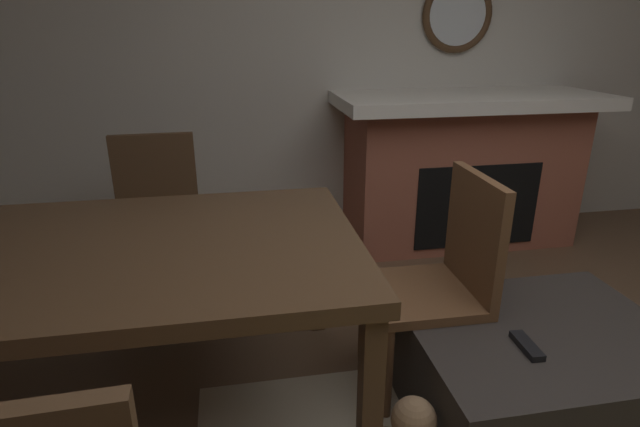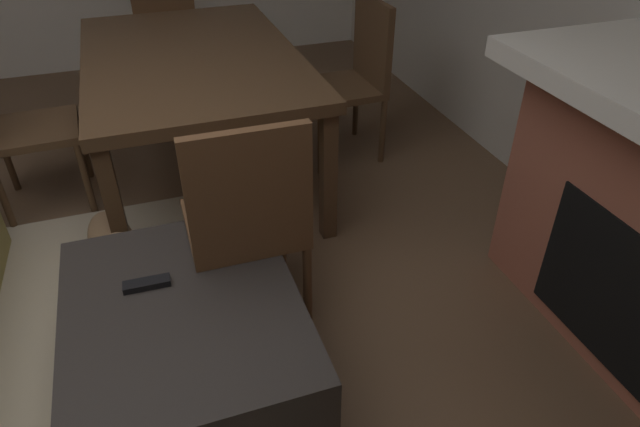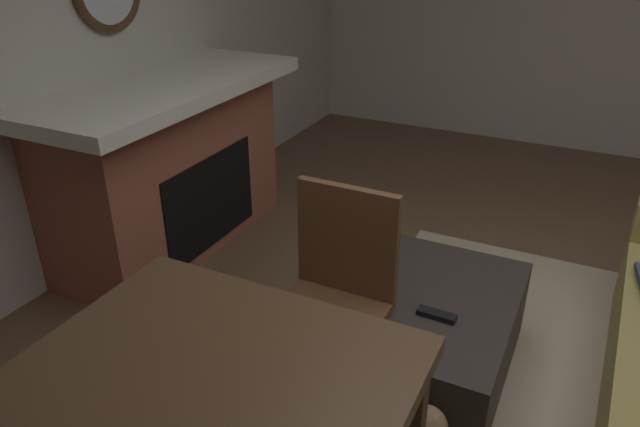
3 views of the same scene
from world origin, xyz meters
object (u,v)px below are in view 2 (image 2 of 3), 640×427
dining_chair_west (247,216)px  dining_chair_north (8,116)px  tv_remote (147,284)px  dining_chair_south (355,71)px  dining_table (192,66)px  small_dog (114,244)px  ottoman_coffee_table (189,346)px  dining_chair_east (168,28)px

dining_chair_west → dining_chair_north: size_ratio=1.00×
tv_remote → dining_chair_south: 1.93m
tv_remote → dining_table: (1.39, -0.39, 0.25)m
dining_table → dining_chair_south: 0.95m
tv_remote → small_dog: (0.62, 0.14, -0.25)m
small_dog → dining_chair_west: bearing=-132.4°
ottoman_coffee_table → dining_chair_east: size_ratio=1.04×
dining_chair_west → dining_chair_north: bearing=37.0°
small_dog → tv_remote: bearing=-167.6°
dining_chair_north → dining_chair_south: 1.88m
ottoman_coffee_table → dining_chair_west: 0.51m
tv_remote → dining_chair_north: (1.38, 0.55, 0.10)m
tv_remote → small_dog: 0.69m
tv_remote → dining_chair_south: dining_chair_south is taller
ottoman_coffee_table → dining_table: dining_table is taller
dining_table → dining_chair_east: 1.26m
small_dog → dining_chair_north: bearing=28.2°
dining_table → dining_chair_south: size_ratio=1.84×
ottoman_coffee_table → tv_remote: 0.27m
dining_table → dining_chair_west: dining_chair_west is taller
tv_remote → dining_chair_south: (1.39, -1.33, 0.10)m
ottoman_coffee_table → dining_chair_east: dining_chair_east is taller
tv_remote → dining_table: 1.46m
tv_remote → dining_chair_west: dining_chair_west is taller
dining_chair_north → dining_chair_east: bearing=-36.8°
dining_chair_west → small_dog: dining_chair_west is taller
ottoman_coffee_table → dining_chair_north: dining_chair_north is taller
dining_chair_east → dining_chair_south: (-1.25, -0.94, 0.00)m
dining_chair_west → dining_chair_east: (2.50, 0.00, 0.00)m
ottoman_coffee_table → dining_chair_east: (2.76, -0.29, 0.32)m
dining_chair_west → small_dog: 0.80m
tv_remote → ottoman_coffee_table: bearing=-140.3°
ottoman_coffee_table → dining_chair_north: 1.67m
dining_table → dining_chair_north: size_ratio=1.84×
dining_chair_east → dining_chair_south: bearing=-142.9°
tv_remote → dining_chair_east: 2.67m
dining_chair_east → tv_remote: bearing=171.6°
dining_chair_west → dining_chair_south: (1.25, -0.94, 0.00)m
dining_chair_north → dining_table: bearing=-89.8°
dining_chair_west → dining_chair_south: size_ratio=1.00×
tv_remote → dining_chair_east: dining_chair_east is taller
dining_chair_north → dining_chair_south: (0.01, -1.88, 0.00)m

